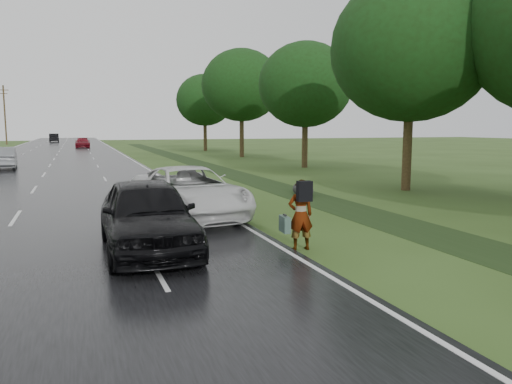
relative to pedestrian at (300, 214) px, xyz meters
The scene contains 15 objects.
road 44.62m from the pedestrian, 99.26° to the left, with size 14.00×180.00×0.04m, color black.
edge_stripe_east 44.04m from the pedestrian, 90.55° to the left, with size 0.12×180.00×0.01m, color silver.
center_line 44.62m from the pedestrian, 99.26° to the left, with size 0.12×180.00×0.01m, color silver.
drainage_ditch 18.28m from the pedestrian, 76.30° to the left, with size 2.20×120.00×0.56m.
utility_pole_distant 85.72m from the pedestrian, 101.03° to the left, with size 1.60×0.26×10.00m.
tree_east_b 14.54m from the pedestrian, 42.60° to the left, with size 7.60×7.60×10.11m.
tree_east_c 26.06m from the pedestrian, 64.42° to the left, with size 7.00×7.00×9.29m.
tree_east_d 39.03m from the pedestrian, 73.99° to the left, with size 8.00×8.00×10.76m.
tree_east_f 52.35m from the pedestrian, 78.56° to the left, with size 7.20×7.20×9.62m.
pedestrian is the anchor object (origin of this frame).
white_pickup 5.51m from the pedestrian, 107.72° to the left, with size 2.80×6.08×1.69m, color silver.
dark_sedan 3.75m from the pedestrian, 164.03° to the left, with size 2.11×5.25×1.79m, color black.
silver_sedan 30.37m from the pedestrian, 109.49° to the left, with size 1.68×4.81×1.58m, color gray.
far_car_red 65.47m from the pedestrian, 93.75° to the left, with size 2.01×4.94×1.44m, color maroon.
far_car_dark 96.26m from the pedestrian, 95.51° to the left, with size 1.76×5.04×1.66m, color black.
Camera 1 is at (2.02, -10.15, 3.07)m, focal length 35.00 mm.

